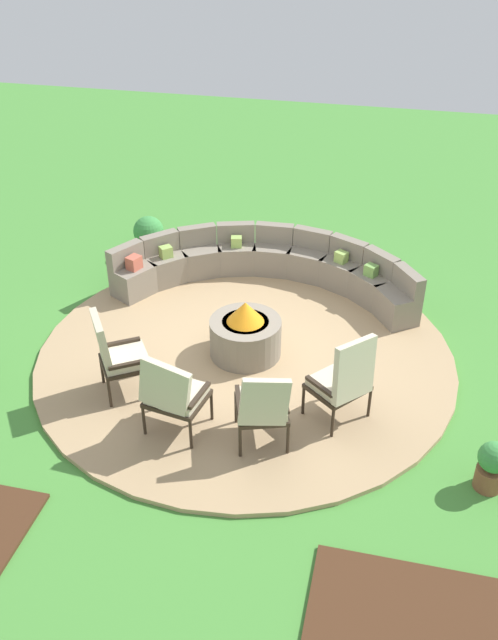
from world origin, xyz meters
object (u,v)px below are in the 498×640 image
(lounge_chair_front_right, at_px, (173,393))
(potted_plant_2, at_px, (492,465))
(lounge_chair_front_left, at_px, (117,353))
(curved_stone_bench, at_px, (268,268))
(potted_plant_1, at_px, (149,235))
(lounge_chair_back_right, at_px, (344,379))
(lounge_chair_back_left, at_px, (262,405))
(fire_pit, at_px, (245,334))

(lounge_chair_front_right, distance_m, potted_plant_2, 3.40)
(lounge_chair_front_left, bearing_deg, curved_stone_bench, 124.17)
(curved_stone_bench, xyz_separation_m, lounge_chair_front_left, (-1.20, -2.92, 0.27))
(potted_plant_1, relative_size, potted_plant_2, 1.18)
(lounge_chair_front_left, relative_size, lounge_chair_front_right, 1.03)
(lounge_chair_front_right, bearing_deg, lounge_chair_back_right, 29.52)
(lounge_chair_front_left, relative_size, lounge_chair_back_right, 0.96)
(curved_stone_bench, height_order, potted_plant_1, curved_stone_bench)
(curved_stone_bench, xyz_separation_m, lounge_chair_front_right, (-0.33, -3.46, 0.25))
(lounge_chair_back_left, relative_size, potted_plant_2, 1.75)
(lounge_chair_front_left, xyz_separation_m, potted_plant_2, (4.26, -0.54, -0.32))
(lounge_chair_front_right, relative_size, lounge_chair_back_left, 1.06)
(fire_pit, relative_size, lounge_chair_front_left, 0.83)
(curved_stone_bench, distance_m, lounge_chair_front_right, 3.48)
(fire_pit, height_order, lounge_chair_front_left, lounge_chair_front_left)
(potted_plant_2, bearing_deg, lounge_chair_front_left, 172.77)
(lounge_chair_back_left, xyz_separation_m, potted_plant_1, (-2.78, 4.03, -0.23))
(lounge_chair_front_right, xyz_separation_m, potted_plant_2, (3.39, -0.01, -0.30))
(curved_stone_bench, distance_m, lounge_chair_back_left, 3.48)
(fire_pit, bearing_deg, lounge_chair_front_right, -104.34)
(fire_pit, relative_size, lounge_chair_back_right, 0.80)
(fire_pit, bearing_deg, lounge_chair_back_left, -70.38)
(curved_stone_bench, height_order, lounge_chair_back_right, lounge_chair_back_right)
(lounge_chair_back_left, xyz_separation_m, lounge_chair_back_right, (0.80, 0.59, 0.05))
(lounge_chair_front_right, relative_size, potted_plant_1, 1.58)
(curved_stone_bench, distance_m, potted_plant_2, 4.62)
(curved_stone_bench, bearing_deg, fire_pit, -87.21)
(lounge_chair_front_right, relative_size, lounge_chair_back_right, 0.93)
(fire_pit, xyz_separation_m, potted_plant_1, (-2.21, 2.43, -0.01))
(lounge_chair_front_left, bearing_deg, potted_plant_2, 49.23)
(lounge_chair_back_left, relative_size, potted_plant_1, 1.48)
(fire_pit, bearing_deg, potted_plant_2, -29.05)
(lounge_chair_front_right, distance_m, lounge_chair_back_right, 1.90)
(lounge_chair_back_left, xyz_separation_m, potted_plant_2, (2.40, -0.06, -0.29))
(curved_stone_bench, xyz_separation_m, potted_plant_2, (3.06, -3.46, -0.05))
(lounge_chair_front_left, xyz_separation_m, lounge_chair_back_right, (2.66, 0.10, 0.02))
(fire_pit, relative_size, lounge_chair_front_right, 0.86)
(lounge_chair_front_right, distance_m, potted_plant_1, 4.46)
(lounge_chair_front_right, bearing_deg, lounge_chair_back_left, 12.72)
(lounge_chair_front_right, xyz_separation_m, lounge_chair_back_right, (1.79, 0.64, 0.03))
(fire_pit, bearing_deg, lounge_chair_back_right, -36.27)
(fire_pit, xyz_separation_m, potted_plant_2, (2.97, -1.65, -0.06))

